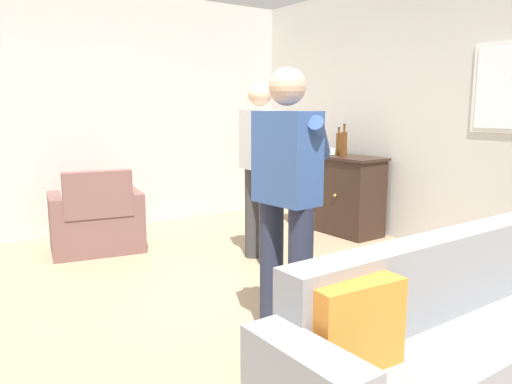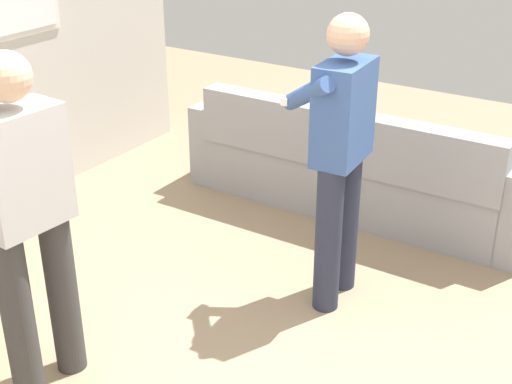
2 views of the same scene
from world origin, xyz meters
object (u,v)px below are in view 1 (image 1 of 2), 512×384
(sideboard_cabinet, at_px, (335,193))
(person_standing_right, at_px, (288,194))
(couch, at_px, (481,336))
(bottle_wine_green, at_px, (344,144))
(person_standing_left, at_px, (261,163))
(armchair, at_px, (97,223))
(bottle_liquor_amber, at_px, (339,143))

(sideboard_cabinet, height_order, person_standing_right, person_standing_right)
(couch, height_order, person_standing_right, person_standing_right)
(bottle_wine_green, relative_size, person_standing_left, 0.22)
(person_standing_right, bearing_deg, couch, 20.65)
(sideboard_cabinet, bearing_deg, person_standing_right, -50.20)
(armchair, height_order, person_standing_right, person_standing_right)
(sideboard_cabinet, bearing_deg, bottle_wine_green, -14.89)
(person_standing_left, bearing_deg, bottle_wine_green, 101.57)
(armchair, xyz_separation_m, person_standing_left, (1.21, 1.17, 0.65))
(couch, relative_size, person_standing_left, 1.54)
(person_standing_left, distance_m, person_standing_right, 1.68)
(armchair, relative_size, sideboard_cabinet, 0.80)
(couch, height_order, bottle_wine_green, bottle_wine_green)
(armchair, distance_m, sideboard_cabinet, 2.71)
(bottle_wine_green, bearing_deg, sideboard_cabinet, 165.11)
(person_standing_right, bearing_deg, person_standing_left, 149.38)
(bottle_liquor_amber, height_order, person_standing_right, person_standing_right)
(armchair, distance_m, bottle_wine_green, 2.81)
(armchair, xyz_separation_m, bottle_liquor_amber, (0.74, 2.65, 0.74))
(sideboard_cabinet, height_order, bottle_wine_green, bottle_wine_green)
(bottle_wine_green, distance_m, person_standing_right, 2.82)
(sideboard_cabinet, relative_size, person_standing_right, 0.73)
(armchair, distance_m, bottle_liquor_amber, 2.85)
(bottle_liquor_amber, bearing_deg, bottle_wine_green, -28.60)
(bottle_liquor_amber, bearing_deg, person_standing_right, -50.63)
(bottle_wine_green, height_order, person_standing_left, person_standing_left)
(person_standing_left, xyz_separation_m, person_standing_right, (1.44, -0.85, 0.00))
(couch, xyz_separation_m, armchair, (-3.70, -0.72, -0.04))
(couch, distance_m, bottle_wine_green, 3.40)
(bottle_wine_green, relative_size, bottle_liquor_amber, 1.14)
(bottle_liquor_amber, relative_size, person_standing_right, 0.19)
(couch, bearing_deg, armchair, -169.05)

